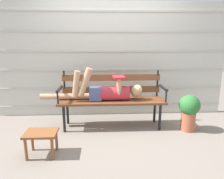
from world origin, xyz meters
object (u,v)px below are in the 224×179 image
(reclining_person, at_px, (105,91))
(footstool, at_px, (41,137))
(potted_plant, at_px, (189,110))
(park_bench, at_px, (112,96))

(reclining_person, bearing_deg, footstool, -134.46)
(reclining_person, xyz_separation_m, potted_plant, (1.36, -0.20, -0.28))
(park_bench, bearing_deg, potted_plant, -12.20)
(footstool, height_order, potted_plant, potted_plant)
(park_bench, relative_size, reclining_person, 1.04)
(park_bench, bearing_deg, reclining_person, -149.68)
(park_bench, relative_size, footstool, 4.41)
(reclining_person, relative_size, footstool, 4.23)
(reclining_person, distance_m, footstool, 1.24)
(potted_plant, bearing_deg, footstool, -163.56)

